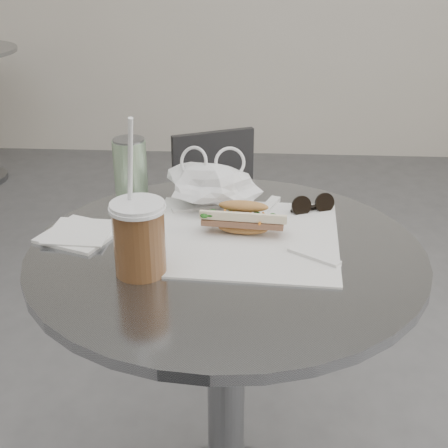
# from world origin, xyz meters

# --- Properties ---
(cafe_table) EXTENTS (0.76, 0.76, 0.74)m
(cafe_table) POSITION_xyz_m (0.00, 0.20, 0.47)
(cafe_table) COLOR slate
(cafe_table) RESTS_ON ground
(chair_far) EXTENTS (0.39, 0.41, 0.69)m
(chair_far) POSITION_xyz_m (-0.04, 1.02, 0.31)
(chair_far) COLOR #303032
(chair_far) RESTS_ON ground
(sandwich_paper) EXTENTS (0.40, 0.38, 0.00)m
(sandwich_paper) POSITION_xyz_m (0.03, 0.25, 0.74)
(sandwich_paper) COLOR white
(sandwich_paper) RESTS_ON cafe_table
(banh_mi) EXTENTS (0.21, 0.10, 0.07)m
(banh_mi) POSITION_xyz_m (0.03, 0.26, 0.78)
(banh_mi) COLOR #BE8348
(banh_mi) RESTS_ON sandwich_paper
(iced_coffee) EXTENTS (0.10, 0.10, 0.29)m
(iced_coffee) POSITION_xyz_m (-0.15, 0.10, 0.81)
(iced_coffee) COLOR brown
(iced_coffee) RESTS_ON cafe_table
(sunglasses) EXTENTS (0.10, 0.05, 0.04)m
(sunglasses) POSITION_xyz_m (0.18, 0.38, 0.76)
(sunglasses) COLOR black
(sunglasses) RESTS_ON cafe_table
(plastic_bag) EXTENTS (0.21, 0.17, 0.10)m
(plastic_bag) POSITION_xyz_m (-0.04, 0.40, 0.79)
(plastic_bag) COLOR silver
(plastic_bag) RESTS_ON cafe_table
(napkin_stack) EXTENTS (0.17, 0.17, 0.01)m
(napkin_stack) POSITION_xyz_m (-0.30, 0.24, 0.74)
(napkin_stack) COLOR white
(napkin_stack) RESTS_ON cafe_table
(drink_can) EXTENTS (0.07, 0.07, 0.14)m
(drink_can) POSITION_xyz_m (-0.23, 0.43, 0.81)
(drink_can) COLOR #629E5C
(drink_can) RESTS_ON cafe_table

